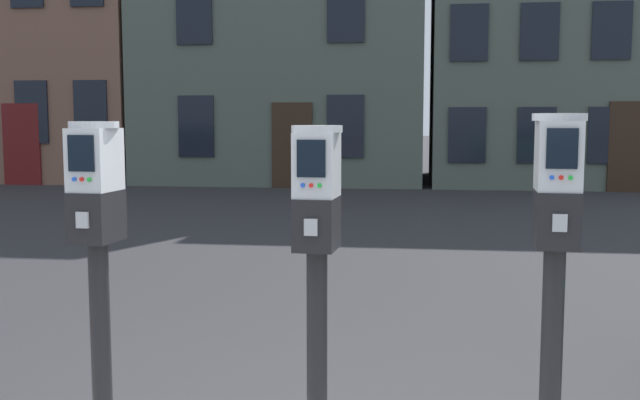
# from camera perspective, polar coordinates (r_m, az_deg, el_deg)

# --- Properties ---
(parking_meter_near_kerb) EXTENTS (0.23, 0.26, 1.51)m
(parking_meter_near_kerb) POSITION_cam_1_polar(r_m,az_deg,el_deg) (3.43, -16.81, -2.03)
(parking_meter_near_kerb) COLOR black
(parking_meter_near_kerb) RESTS_ON sidewalk_slab
(parking_meter_twin_adjacent) EXTENTS (0.23, 0.26, 1.49)m
(parking_meter_twin_adjacent) POSITION_cam_1_polar(r_m,az_deg,el_deg) (3.16, -0.24, -2.67)
(parking_meter_twin_adjacent) COLOR black
(parking_meter_twin_adjacent) RESTS_ON sidewalk_slab
(parking_meter_end_of_row) EXTENTS (0.23, 0.26, 1.54)m
(parking_meter_end_of_row) POSITION_cam_1_polar(r_m,az_deg,el_deg) (3.18, 17.70, -2.30)
(parking_meter_end_of_row) COLOR black
(parking_meter_end_of_row) RESTS_ON sidewalk_slab
(townhouse_brick_corner) EXTENTS (6.42, 6.06, 9.58)m
(townhouse_brick_corner) POSITION_cam_1_polar(r_m,az_deg,el_deg) (21.46, 17.57, 14.26)
(townhouse_brick_corner) COLOR #4C564C
(townhouse_brick_corner) RESTS_ON ground_plane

